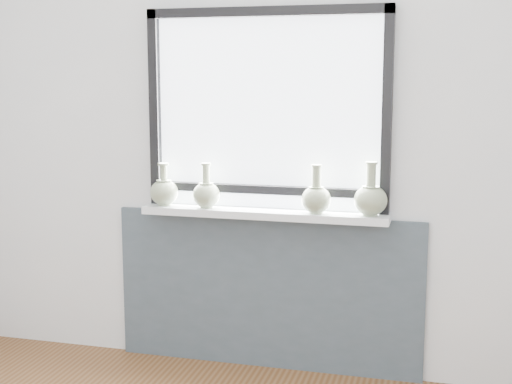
% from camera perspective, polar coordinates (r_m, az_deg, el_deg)
% --- Properties ---
extents(back_wall, '(3.60, 0.02, 2.60)m').
position_cam_1_polar(back_wall, '(3.81, 1.01, 4.77)').
color(back_wall, silver).
rests_on(back_wall, ground).
extents(apron_panel, '(1.70, 0.03, 0.86)m').
position_cam_1_polar(apron_panel, '(3.94, 0.87, -7.97)').
color(apron_panel, '#404C59').
rests_on(apron_panel, ground).
extents(windowsill, '(1.32, 0.18, 0.04)m').
position_cam_1_polar(windowsill, '(3.77, 0.63, -1.72)').
color(windowsill, white).
rests_on(windowsill, apron_panel).
extents(window, '(1.30, 0.06, 1.05)m').
position_cam_1_polar(window, '(3.76, 0.88, 6.87)').
color(window, black).
rests_on(window, windowsill).
extents(vase_a, '(0.15, 0.15, 0.23)m').
position_cam_1_polar(vase_a, '(3.92, -7.36, 0.08)').
color(vase_a, '#96A481').
rests_on(vase_a, windowsill).
extents(vase_b, '(0.15, 0.15, 0.24)m').
position_cam_1_polar(vase_b, '(3.82, -4.00, -0.11)').
color(vase_b, '#96A481').
rests_on(vase_b, windowsill).
extents(vase_c, '(0.15, 0.15, 0.25)m').
position_cam_1_polar(vase_c, '(3.66, 4.84, -0.44)').
color(vase_c, '#96A481').
rests_on(vase_c, windowsill).
extents(vase_d, '(0.17, 0.17, 0.27)m').
position_cam_1_polar(vase_d, '(3.64, 9.15, -0.49)').
color(vase_d, '#96A481').
rests_on(vase_d, windowsill).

